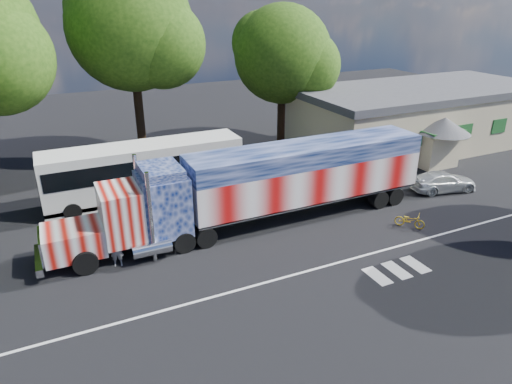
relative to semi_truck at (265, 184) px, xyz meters
name	(u,v)px	position (x,y,z in m)	size (l,w,h in m)	color
ground	(279,243)	(-0.40, -2.61, -2.48)	(100.00, 100.00, 0.00)	black
lane_markings	(346,271)	(1.31, -6.38, -2.48)	(30.00, 2.67, 0.01)	silver
semi_truck	(265,184)	(0.00, 0.00, 0.00)	(22.61, 3.57, 4.82)	black
coach_bus	(145,171)	(-5.51, 6.59, -0.56)	(12.75, 2.97, 3.71)	white
hall_building	(420,116)	(19.53, 8.24, 0.14)	(22.40, 12.80, 5.20)	#C7B795
parked_car	(443,181)	(13.31, -0.86, -1.81)	(1.88, 4.62, 1.34)	silver
woman	(117,250)	(-8.72, -1.11, -1.61)	(0.63, 0.42, 1.74)	slate
bicycle	(410,220)	(7.37, -4.13, -2.03)	(0.60, 1.71, 0.90)	gold
tree_n_mid	(133,28)	(-3.66, 15.32, 7.72)	(10.02, 9.54, 15.04)	black
tree_ne_a	(284,55)	(8.67, 13.96, 5.33)	(8.80, 8.38, 12.05)	black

